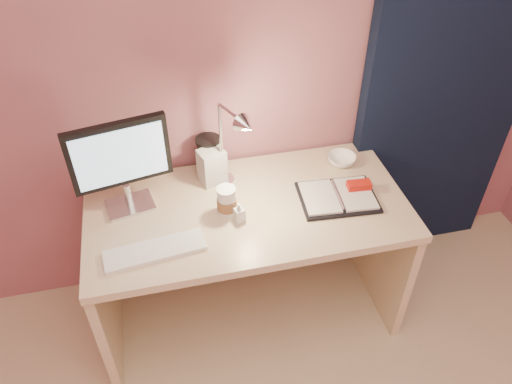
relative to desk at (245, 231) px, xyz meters
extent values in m
plane|color=#AF656D|center=(0.00, 0.30, 0.75)|extent=(3.50, 0.00, 3.50)
cube|color=black|center=(1.05, 0.24, 0.60)|extent=(0.85, 0.08, 2.20)
cube|color=beige|center=(0.00, -0.07, 0.21)|extent=(1.40, 0.70, 0.04)
cube|color=beige|center=(-0.68, -0.07, -0.16)|extent=(0.04, 0.66, 0.69)
cube|color=beige|center=(0.68, -0.07, -0.16)|extent=(0.04, 0.66, 0.69)
cube|color=beige|center=(0.00, 0.26, -0.10)|extent=(1.32, 0.03, 0.55)
cube|color=silver|center=(-0.50, 0.04, 0.23)|extent=(0.22, 0.18, 0.01)
cylinder|color=silver|center=(-0.50, 0.04, 0.29)|extent=(0.03, 0.03, 0.11)
cube|color=black|center=(-0.50, 0.04, 0.51)|extent=(0.40, 0.11, 0.29)
cube|color=#A9CCE6|center=(-0.50, 0.02, 0.51)|extent=(0.35, 0.07, 0.24)
cube|color=white|center=(-0.41, -0.25, 0.23)|extent=(0.41, 0.16, 0.02)
cube|color=black|center=(0.40, -0.11, 0.23)|extent=(0.35, 0.28, 0.01)
cube|color=silver|center=(0.32, -0.11, 0.24)|extent=(0.16, 0.23, 0.01)
cube|color=silver|center=(0.48, -0.12, 0.24)|extent=(0.16, 0.23, 0.01)
cube|color=red|center=(0.51, -0.09, 0.26)|extent=(0.11, 0.06, 0.03)
cube|color=silver|center=(0.35, -0.08, 0.23)|extent=(0.24, 0.24, 0.00)
cube|color=silver|center=(0.33, -0.10, 0.23)|extent=(0.20, 0.20, 0.00)
cylinder|color=silver|center=(-0.09, -0.09, 0.29)|extent=(0.08, 0.08, 0.12)
cylinder|color=brown|center=(-0.09, -0.09, 0.28)|extent=(0.08, 0.08, 0.05)
cylinder|color=silver|center=(-0.09, -0.09, 0.35)|extent=(0.08, 0.08, 0.01)
imported|color=white|center=(0.51, 0.13, 0.25)|extent=(0.18, 0.18, 0.04)
imported|color=silver|center=(-0.05, -0.15, 0.27)|extent=(0.05, 0.05, 0.09)
cylinder|color=black|center=(-0.12, 0.22, 0.31)|extent=(0.11, 0.11, 0.16)
cube|color=#AFB0AC|center=(-0.12, 0.14, 0.31)|extent=(0.14, 0.12, 0.17)
cylinder|color=silver|center=(-0.07, 0.12, 0.23)|extent=(0.10, 0.10, 0.02)
cylinder|color=silver|center=(-0.07, 0.12, 0.44)|extent=(0.02, 0.02, 0.39)
cone|color=silver|center=(-0.15, -0.04, 0.62)|extent=(0.10, 0.09, 0.08)
camera|label=1|loc=(-0.33, -1.65, 1.69)|focal=35.00mm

